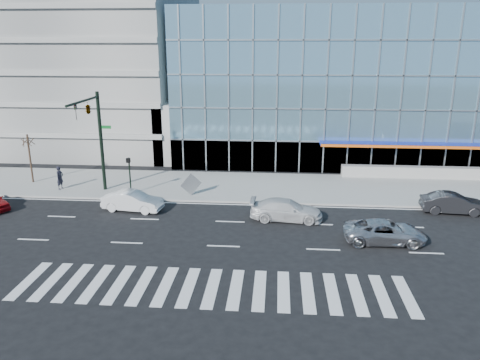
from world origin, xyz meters
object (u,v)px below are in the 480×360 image
object	(u,v)px
ped_signal_post	(129,170)
silver_suv	(385,232)
white_suv	(286,210)
dark_sedan	(453,203)
pedestrian	(60,178)
tilted_panel	(191,184)
white_sedan	(133,201)
traffic_signal	(92,120)
street_tree_near	(28,141)

from	to	relation	value
ped_signal_post	silver_suv	size ratio (longest dim) A/B	0.60
white_suv	dark_sedan	size ratio (longest dim) A/B	1.12
pedestrian	tilted_panel	bearing A→B (deg)	-80.37
white_sedan	pedestrian	bearing A→B (deg)	68.50
white_sedan	pedestrian	world-z (taller)	pedestrian
white_suv	white_sedan	world-z (taller)	white_sedan
silver_suv	white_sedan	world-z (taller)	white_sedan
white_suv	pedestrian	bearing A→B (deg)	77.22
silver_suv	white_suv	size ratio (longest dim) A/B	1.00
ped_signal_post	dark_sedan	bearing A→B (deg)	-4.56
traffic_signal	pedestrian	size ratio (longest dim) A/B	4.16
white_sedan	dark_sedan	size ratio (longest dim) A/B	0.99
white_sedan	dark_sedan	bearing A→B (deg)	-78.95
white_sedan	tilted_panel	bearing A→B (deg)	-40.16
traffic_signal	dark_sedan	size ratio (longest dim) A/B	1.80
tilted_panel	traffic_signal	bearing A→B (deg)	150.13
silver_suv	tilted_panel	bearing A→B (deg)	59.64
ped_signal_post	pedestrian	xyz separation A→B (m)	(-6.19, 0.84, -1.03)
silver_suv	dark_sedan	distance (m)	8.22
silver_suv	street_tree_near	bearing A→B (deg)	69.23
dark_sedan	traffic_signal	bearing A→B (deg)	91.01
white_suv	white_sedan	distance (m)	11.20
traffic_signal	white_sedan	size ratio (longest dim) A/B	1.82
ped_signal_post	tilted_panel	world-z (taller)	ped_signal_post
ped_signal_post	street_tree_near	world-z (taller)	street_tree_near
traffic_signal	silver_suv	bearing A→B (deg)	-19.04
white_suv	pedestrian	size ratio (longest dim) A/B	2.59
tilted_panel	silver_suv	bearing A→B (deg)	-62.86
ped_signal_post	street_tree_near	bearing A→B (deg)	164.94
traffic_signal	pedestrian	bearing A→B (deg)	161.85
white_suv	dark_sedan	world-z (taller)	dark_sedan
dark_sedan	tilted_panel	xyz separation A→B (m)	(-19.45, 2.01, 0.34)
traffic_signal	white_sedan	distance (m)	7.18
silver_suv	white_suv	world-z (taller)	white_suv
silver_suv	tilted_panel	world-z (taller)	tilted_panel
street_tree_near	white_sedan	xyz separation A→B (m)	(10.68, -5.84, -3.05)
street_tree_near	dark_sedan	xyz separation A→B (m)	(33.84, -4.50, -3.05)
ped_signal_post	dark_sedan	world-z (taller)	ped_signal_post
ped_signal_post	white_suv	distance (m)	13.13
traffic_signal	white_suv	bearing A→B (deg)	-14.62
ped_signal_post	tilted_panel	size ratio (longest dim) A/B	2.31
street_tree_near	silver_suv	bearing A→B (deg)	-19.98
pedestrian	tilted_panel	size ratio (longest dim) A/B	1.48
ped_signal_post	silver_suv	distance (m)	19.89
ped_signal_post	tilted_panel	xyz separation A→B (m)	(4.89, 0.07, -1.07)
white_suv	tilted_panel	world-z (taller)	tilted_panel
white_sedan	tilted_panel	distance (m)	5.01
traffic_signal	dark_sedan	bearing A→B (deg)	-3.35
traffic_signal	ped_signal_post	world-z (taller)	traffic_signal
white_sedan	pedestrian	distance (m)	8.45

